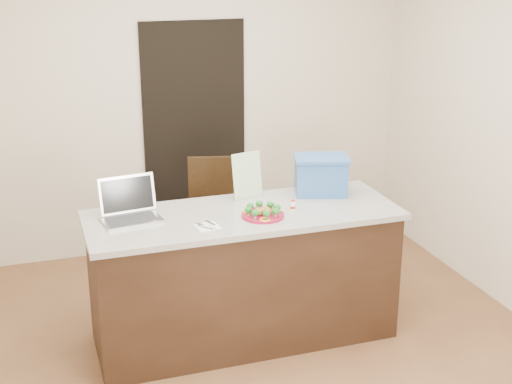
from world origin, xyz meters
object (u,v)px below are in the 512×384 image
object	(u,v)px
blue_box	(321,175)
laptop	(129,207)
island	(244,276)
chair	(220,213)
napkin	(207,227)
plate	(263,215)
yogurt_bottle	(293,206)

from	to	relation	value
blue_box	laptop	bearing A→B (deg)	-160.81
island	chair	distance (m)	0.94
napkin	blue_box	xyz separation A→B (m)	(0.92, 0.38, 0.13)
napkin	island	bearing A→B (deg)	32.49
napkin	blue_box	size ratio (longest dim) A/B	0.32
plate	chair	bearing A→B (deg)	89.78
plate	napkin	xyz separation A→B (m)	(-0.39, -0.07, -0.01)
napkin	blue_box	bearing A→B (deg)	22.38
yogurt_bottle	blue_box	size ratio (longest dim) A/B	0.17
yogurt_bottle	island	bearing A→B (deg)	167.31
yogurt_bottle	blue_box	bearing A→B (deg)	40.51
plate	yogurt_bottle	distance (m)	0.23
yogurt_bottle	napkin	bearing A→B (deg)	-169.48
island	napkin	distance (m)	0.58
yogurt_bottle	blue_box	distance (m)	0.42
plate	blue_box	xyz separation A→B (m)	(0.54, 0.31, 0.13)
laptop	blue_box	size ratio (longest dim) A/B	0.91
island	chair	size ratio (longest dim) A/B	2.05
napkin	yogurt_bottle	bearing A→B (deg)	10.52
yogurt_bottle	laptop	xyz separation A→B (m)	(-1.04, 0.21, 0.04)
napkin	yogurt_bottle	distance (m)	0.62
yogurt_bottle	chair	distance (m)	1.09
yogurt_bottle	plate	bearing A→B (deg)	-168.48
chair	laptop	bearing A→B (deg)	-121.52
plate	chair	distance (m)	1.11
island	blue_box	distance (m)	0.89
island	blue_box	xyz separation A→B (m)	(0.63, 0.19, 0.59)
island	napkin	size ratio (longest dim) A/B	14.67
blue_box	chair	size ratio (longest dim) A/B	0.43
napkin	yogurt_bottle	world-z (taller)	yogurt_bottle
chair	island	bearing A→B (deg)	-81.75
island	laptop	size ratio (longest dim) A/B	5.23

